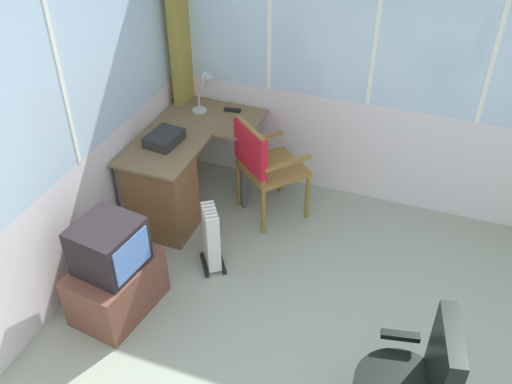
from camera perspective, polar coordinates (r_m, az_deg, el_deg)
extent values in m
cube|color=silver|center=(4.09, -22.72, -8.40)|extent=(4.74, 0.06, 0.93)
cube|color=white|center=(3.93, -19.58, 11.66)|extent=(0.04, 0.07, 1.43)
cube|color=silver|center=(5.11, 15.38, 3.19)|extent=(0.06, 4.38, 0.93)
cube|color=silver|center=(4.59, 17.81, 15.57)|extent=(0.06, 4.29, 1.43)
cube|color=white|center=(4.60, 23.32, 14.38)|extent=(0.07, 0.04, 1.43)
cube|color=white|center=(4.63, 12.27, 16.62)|extent=(0.07, 0.04, 1.43)
cube|color=white|center=(4.82, 1.52, 18.20)|extent=(0.07, 0.04, 1.43)
cube|color=olive|center=(5.15, -7.48, 14.06)|extent=(0.30, 0.09, 2.44)
cube|color=brown|center=(4.84, -7.81, 5.88)|extent=(1.28, 0.57, 0.02)
cube|color=brown|center=(4.96, -1.44, 7.02)|extent=(0.57, 0.30, 0.02)
cube|color=brown|center=(4.75, -9.66, -0.41)|extent=(0.40, 0.53, 0.70)
cylinder|color=#4C4C51|center=(4.93, -1.24, 1.77)|extent=(0.04, 0.04, 0.71)
cylinder|color=#4C4C51|center=(4.74, -13.31, -1.02)|extent=(0.04, 0.04, 0.71)
cylinder|color=#B2B7BC|center=(5.13, -5.70, 8.20)|extent=(0.13, 0.13, 0.02)
cylinder|color=#B2B7BC|center=(5.09, -5.76, 9.08)|extent=(0.02, 0.02, 0.16)
cylinder|color=#B2B7BC|center=(5.05, -5.32, 10.90)|extent=(0.03, 0.07, 0.16)
cone|color=#B2B7BC|center=(5.06, -4.68, 11.40)|extent=(0.13, 0.13, 0.12)
cube|color=black|center=(5.11, -2.40, 8.24)|extent=(0.06, 0.15, 0.02)
cube|color=#262928|center=(4.68, -9.22, 5.36)|extent=(0.32, 0.26, 0.09)
cylinder|color=olive|center=(4.91, 5.20, -0.48)|extent=(0.04, 0.04, 0.44)
cylinder|color=olive|center=(5.21, 2.55, 2.07)|extent=(0.04, 0.04, 0.44)
cylinder|color=olive|center=(4.73, 0.74, -2.05)|extent=(0.04, 0.04, 0.44)
cylinder|color=olive|center=(5.03, -1.74, 0.69)|extent=(0.04, 0.04, 0.44)
cube|color=olive|center=(4.82, 1.74, 2.41)|extent=(0.68, 0.68, 0.04)
cube|color=olive|center=(4.60, -0.57, 4.15)|extent=(0.31, 0.35, 0.44)
cube|color=red|center=(4.59, -0.57, 4.38)|extent=(0.34, 0.39, 0.37)
cube|color=olive|center=(4.57, 3.18, 2.92)|extent=(0.35, 0.31, 0.03)
cube|color=olive|center=(4.89, 0.46, 5.43)|extent=(0.35, 0.31, 0.03)
cube|color=black|center=(3.17, 18.45, -16.01)|extent=(0.43, 0.17, 0.47)
cube|color=black|center=(3.42, 14.32, -13.84)|extent=(0.09, 0.23, 0.04)
cube|color=brown|center=(4.23, -13.83, -9.24)|extent=(0.69, 0.52, 0.42)
cube|color=black|center=(3.97, -14.64, -5.31)|extent=(0.47, 0.45, 0.36)
cube|color=#5783D1|center=(3.86, -12.35, -6.32)|extent=(0.34, 0.06, 0.28)
cube|color=#262628|center=(4.14, -13.06, -5.65)|extent=(0.29, 0.25, 0.07)
cube|color=silver|center=(4.31, -4.26, -5.44)|extent=(0.07, 0.09, 0.53)
cube|color=silver|center=(4.34, -4.36, -5.08)|extent=(0.07, 0.09, 0.53)
cube|color=silver|center=(4.37, -4.47, -4.72)|extent=(0.07, 0.09, 0.53)
cube|color=silver|center=(4.40, -4.57, -4.37)|extent=(0.07, 0.09, 0.53)
cube|color=silver|center=(4.43, -4.67, -4.02)|extent=(0.07, 0.09, 0.53)
cube|color=silver|center=(4.47, -4.76, -3.68)|extent=(0.07, 0.09, 0.53)
cube|color=black|center=(4.58, -3.49, -7.03)|extent=(0.24, 0.18, 0.03)
cube|color=black|center=(4.57, -5.22, -7.32)|extent=(0.24, 0.18, 0.03)
cube|color=silver|center=(4.48, -4.87, -3.10)|extent=(0.09, 0.10, 0.37)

